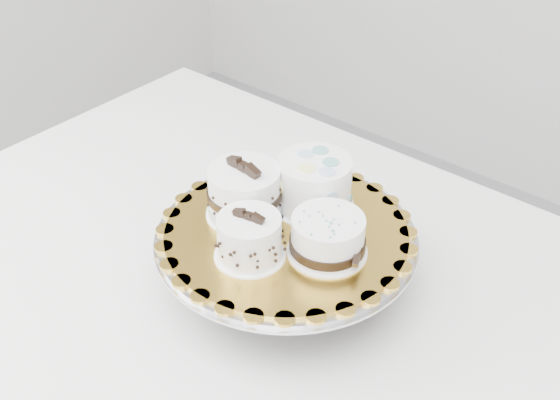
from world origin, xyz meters
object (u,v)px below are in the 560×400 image
Objects in this scene: table at (269,297)px; cake_swirl at (249,239)px; cake_board at (286,231)px; cake_ribbon at (328,237)px; cake_stand at (286,250)px; cake_dots at (314,183)px; cake_banded at (245,194)px.

cake_swirl is at bearing -62.57° from table.
cake_board is 0.08m from cake_ribbon.
cake_stand is 2.78× the size of cake_dots.
table is at bearing -148.37° from cake_dots.
table is at bearing 146.53° from cake_ribbon.
cake_swirl is at bearing -39.10° from cake_banded.
cake_ribbon reaches higher than table.
cake_board is at bearing 77.49° from cake_swirl.
cake_stand is at bearing 12.15° from cake_banded.
cake_dots reaches higher than table.
cake_stand is at bearing -103.23° from cake_dots.
cake_dots is 0.11m from cake_ribbon.
cake_stand is 3.27× the size of cake_banded.
cake_dots is (0.05, 0.05, 0.22)m from table.
cake_dots is at bearing 80.17° from cake_swirl.
cake_dots is at bearing 94.26° from cake_stand.
cake_stand is 1.09× the size of cake_board.
cake_board is (-0.00, 0.00, 0.04)m from cake_stand.
cake_swirl is (-0.00, -0.08, 0.07)m from cake_stand.
cake_banded reaches higher than cake_board.
cake_banded is at bearing 158.57° from cake_ribbon.
cake_stand is 0.10m from cake_banded.
cake_board is 3.01× the size of cake_banded.
cake_swirl is at bearing -91.28° from cake_stand.
cake_banded is 0.15m from cake_ribbon.
cake_dots is at bearing 94.26° from cake_board.
cake_stand is 3.73× the size of cake_swirl.
cake_swirl is (0.05, -0.10, 0.21)m from table.
cake_ribbon is (0.08, -0.00, 0.07)m from cake_stand.
cake_ribbon reaches higher than cake_board.
cake_ribbon reaches higher than cake_stand.
cake_banded reaches higher than cake_ribbon.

